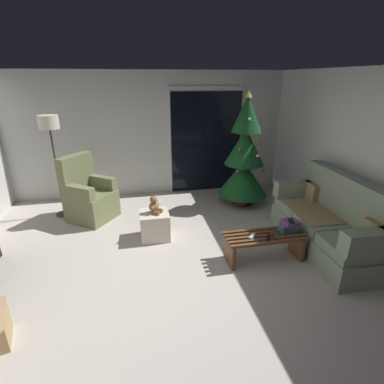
{
  "coord_description": "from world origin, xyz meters",
  "views": [
    {
      "loc": [
        -0.36,
        -3.08,
        2.35
      ],
      "look_at": [
        0.4,
        0.7,
        0.85
      ],
      "focal_mm": 27.49,
      "sensor_mm": 36.0,
      "label": 1
    }
  ],
  "objects": [
    {
      "name": "couch",
      "position": [
        2.32,
        0.22,
        0.4
      ],
      "size": [
        0.84,
        1.96,
        1.08
      ],
      "color": "gray",
      "rests_on": "ground"
    },
    {
      "name": "wall_back",
      "position": [
        0.0,
        3.06,
        1.25
      ],
      "size": [
        5.72,
        0.12,
        2.5
      ],
      "primitive_type": "cube",
      "color": "silver",
      "rests_on": "ground"
    },
    {
      "name": "remote_black",
      "position": [
        1.29,
        0.04,
        0.39
      ],
      "size": [
        0.11,
        0.16,
        0.02
      ],
      "primitive_type": "cube",
      "rotation": [
        0.0,
        0.0,
        2.63
      ],
      "color": "black",
      "rests_on": "coffee_table"
    },
    {
      "name": "ground_plane",
      "position": [
        0.0,
        0.0,
        0.0
      ],
      "size": [
        7.0,
        7.0,
        0.0
      ],
      "primitive_type": "plane",
      "color": "#BCB2A8"
    },
    {
      "name": "teddy_bear_chestnut",
      "position": [
        -0.12,
        1.02,
        0.55
      ],
      "size": [
        0.22,
        0.21,
        0.29
      ],
      "color": "brown",
      "rests_on": "ottoman"
    },
    {
      "name": "christmas_tree",
      "position": [
        1.67,
        2.01,
        0.95
      ],
      "size": [
        0.94,
        0.95,
        2.15
      ],
      "color": "#4C1E19",
      "rests_on": "ground"
    },
    {
      "name": "coffee_table",
      "position": [
        1.29,
        0.13,
        0.26
      ],
      "size": [
        1.1,
        0.4,
        0.38
      ],
      "color": "brown",
      "rests_on": "ground"
    },
    {
      "name": "remote_silver",
      "position": [
        1.1,
        0.11,
        0.39
      ],
      "size": [
        0.14,
        0.14,
        0.02
      ],
      "primitive_type": "cube",
      "rotation": [
        0.0,
        0.0,
        2.34
      ],
      "color": "#ADADB2",
      "rests_on": "coffee_table"
    },
    {
      "name": "floor_lamp",
      "position": [
        -1.7,
        2.18,
        1.51
      ],
      "size": [
        0.32,
        0.32,
        1.78
      ],
      "color": "#2D2D30",
      "rests_on": "ground"
    },
    {
      "name": "cell_phone",
      "position": [
        1.67,
        0.17,
        0.53
      ],
      "size": [
        0.11,
        0.16,
        0.01
      ],
      "primitive_type": "cube",
      "rotation": [
        0.0,
        0.0,
        -0.34
      ],
      "color": "black",
      "rests_on": "book_stack"
    },
    {
      "name": "ottoman",
      "position": [
        -0.13,
        1.03,
        0.21
      ],
      "size": [
        0.44,
        0.44,
        0.43
      ],
      "primitive_type": "cube",
      "color": "beige",
      "rests_on": "ground"
    },
    {
      "name": "armchair",
      "position": [
        -1.2,
        1.94,
        0.4
      ],
      "size": [
        0.96,
        0.95,
        1.13
      ],
      "color": "olive",
      "rests_on": "ground"
    },
    {
      "name": "patio_door_glass",
      "position": [
        1.16,
        2.97,
        1.05
      ],
      "size": [
        1.5,
        0.02,
        2.1
      ],
      "primitive_type": "cube",
      "color": "black",
      "rests_on": "ground"
    },
    {
      "name": "remote_graphite",
      "position": [
        1.42,
        0.05,
        0.39
      ],
      "size": [
        0.05,
        0.16,
        0.02
      ],
      "primitive_type": "cube",
      "rotation": [
        0.0,
        0.0,
        0.03
      ],
      "color": "#333338",
      "rests_on": "coffee_table"
    },
    {
      "name": "patio_door_frame",
      "position": [
        1.16,
        2.99,
        1.1
      ],
      "size": [
        1.6,
        0.02,
        2.2
      ],
      "primitive_type": "cube",
      "color": "silver",
      "rests_on": "ground"
    },
    {
      "name": "book_stack",
      "position": [
        1.67,
        0.19,
        0.45
      ],
      "size": [
        0.27,
        0.21,
        0.14
      ],
      "color": "#285684",
      "rests_on": "coffee_table"
    }
  ]
}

